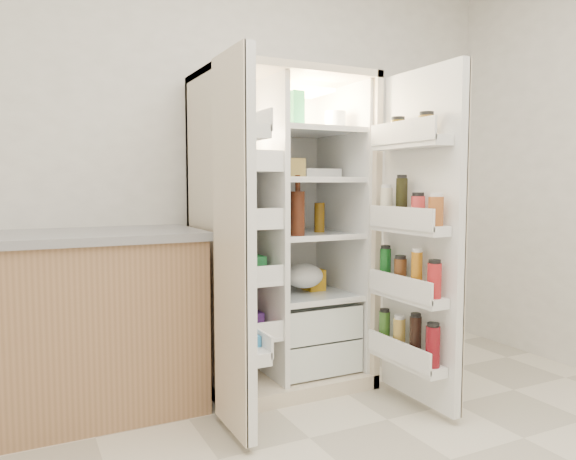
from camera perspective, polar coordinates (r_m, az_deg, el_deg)
name	(u,v)px	position (r m, az deg, el deg)	size (l,w,h in m)	color
wall_back	(225,156)	(3.46, -6.63, 7.67)	(4.00, 0.02, 2.70)	white
refrigerator	(280,257)	(3.25, -0.87, -2.83)	(0.92, 0.70, 1.80)	beige
freezer_door	(235,247)	(2.47, -5.59, -1.76)	(0.15, 0.40, 1.72)	white
fridge_door	(419,242)	(2.90, 13.51, -1.26)	(0.17, 0.58, 1.72)	white
kitchen_counter	(73,324)	(3.00, -21.59, -9.11)	(1.29, 0.68, 0.93)	#9D724E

